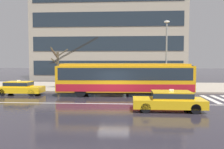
{
  "coord_description": "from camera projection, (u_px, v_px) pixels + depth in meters",
  "views": [
    {
      "loc": [
        0.99,
        -18.17,
        3.23
      ],
      "look_at": [
        -0.33,
        3.19,
        1.94
      ],
      "focal_mm": 36.75,
      "sensor_mm": 36.0,
      "label": 1
    }
  ],
  "objects": [
    {
      "name": "street_tree_bare",
      "position": [
        58.0,
        67.0,
        25.57
      ],
      "size": [
        1.98,
        1.14,
        4.61
      ],
      "color": "brown",
      "rests_on": "sidewalk_slab"
    },
    {
      "name": "street_lamp",
      "position": [
        166.0,
        50.0,
        23.42
      ],
      "size": [
        0.6,
        0.32,
        7.16
      ],
      "color": "gray",
      "rests_on": "sidewalk_slab"
    },
    {
      "name": "crosswalk_stripe_inner_a",
      "position": [
        221.0,
        99.0,
        19.13
      ],
      "size": [
        0.44,
        4.4,
        0.01
      ],
      "primitive_type": "cube",
      "color": "beige",
      "rests_on": "ground_plane"
    },
    {
      "name": "trolleybus",
      "position": [
        125.0,
        78.0,
        21.25
      ],
      "size": [
        13.12,
        2.99,
        5.41
      ],
      "color": "orange",
      "rests_on": "ground_plane"
    },
    {
      "name": "bus_shelter",
      "position": [
        111.0,
        71.0,
        24.6
      ],
      "size": [
        3.72,
        1.6,
        2.63
      ],
      "color": "gray",
      "rests_on": "sidewalk_slab"
    },
    {
      "name": "lane_centre_line",
      "position": [
        113.0,
        104.0,
        17.16
      ],
      "size": [
        72.0,
        0.14,
        0.01
      ],
      "primitive_type": "cube",
      "color": "silver",
      "rests_on": "ground_plane"
    },
    {
      "name": "pedestrian_approaching_curb",
      "position": [
        167.0,
        81.0,
        24.98
      ],
      "size": [
        0.5,
        0.5,
        1.57
      ],
      "color": "navy",
      "rests_on": "sidewalk_slab"
    },
    {
      "name": "taxi_oncoming_near",
      "position": [
        169.0,
        100.0,
        14.76
      ],
      "size": [
        4.58,
        1.91,
        1.39
      ],
      "color": "gold",
      "rests_on": "ground_plane"
    },
    {
      "name": "taxi_queued_behind_bus",
      "position": [
        20.0,
        87.0,
        21.7
      ],
      "size": [
        4.25,
        1.82,
        1.39
      ],
      "color": "yellow",
      "rests_on": "ground_plane"
    },
    {
      "name": "crosswalk_stripe_edge_near",
      "position": [
        210.0,
        99.0,
        19.18
      ],
      "size": [
        0.44,
        4.4,
        0.01
      ],
      "primitive_type": "cube",
      "color": "beige",
      "rests_on": "ground_plane"
    },
    {
      "name": "office_tower_corner_left",
      "position": [
        110.0,
        15.0,
        42.13
      ],
      "size": [
        25.51,
        13.56,
        23.34
      ],
      "color": "gray",
      "rests_on": "ground_plane"
    },
    {
      "name": "ground_plane",
      "position": [
        114.0,
        101.0,
        18.35
      ],
      "size": [
        160.0,
        160.0,
        0.0
      ],
      "primitive_type": "plane",
      "color": "#26222A"
    },
    {
      "name": "pedestrian_at_shelter",
      "position": [
        128.0,
        75.0,
        23.26
      ],
      "size": [
        1.39,
        1.39,
        2.0
      ],
      "color": "#2D284F",
      "rests_on": "sidewalk_slab"
    },
    {
      "name": "sidewalk_slab",
      "position": [
        118.0,
        87.0,
        27.97
      ],
      "size": [
        80.0,
        10.0,
        0.14
      ],
      "primitive_type": "cube",
      "color": "gray",
      "rests_on": "ground_plane"
    }
  ]
}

